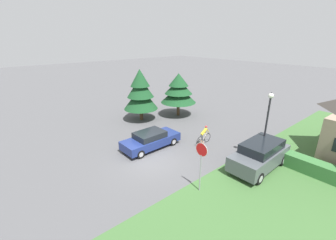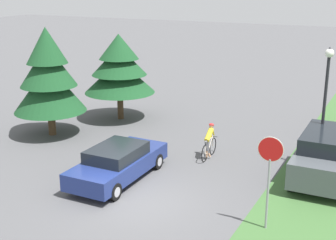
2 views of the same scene
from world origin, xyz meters
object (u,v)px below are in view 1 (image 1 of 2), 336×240
Objects in this scene: stop_sign at (201,157)px; street_lamp at (268,116)px; conifer_tall_far at (178,90)px; parked_suv_right at (260,155)px; sedan_left_lane at (151,140)px; cyclist at (204,136)px; conifer_tall_near at (140,92)px.

stop_sign is 0.60× the size of street_lamp.
parked_suv_right is at bearing -16.49° from conifer_tall_far.
sedan_left_lane is 0.95× the size of street_lamp.
street_lamp is (6.56, 4.73, 2.57)m from sedan_left_lane.
sedan_left_lane is 6.27m from stop_sign.
conifer_tall_far is (-10.94, 2.26, -0.43)m from street_lamp.
sedan_left_lane is at bearing 147.45° from cyclist.
sedan_left_lane is 8.49m from street_lamp.
sedan_left_lane is 1.58× the size of stop_sign.
sedan_left_lane is 0.99× the size of parked_suv_right.
street_lamp is (4.37, 1.06, 2.55)m from cyclist.
street_lamp is at bearing -11.68° from conifer_tall_far.
cyclist is at bearing -26.84° from conifer_tall_far.
sedan_left_lane is at bearing -12.42° from stop_sign.
parked_suv_right is at bearing -70.49° from street_lamp.
sedan_left_lane is 2.69× the size of cyclist.
stop_sign is (3.81, -4.73, 1.40)m from cyclist.
conifer_tall_near is at bearing -110.89° from conifer_tall_far.
cyclist is 5.17m from street_lamp.
sedan_left_lane is at bearing -57.94° from conifer_tall_far.
conifer_tall_far reaches higher than parked_suv_right.
parked_suv_right is 1.59× the size of stop_sign.
cyclist is at bearing -166.30° from street_lamp.
street_lamp is at bearing 7.43° from conifer_tall_near.
street_lamp reaches higher than conifer_tall_far.
sedan_left_lane is 0.89× the size of conifer_tall_near.
parked_suv_right is at bearing -62.85° from sedan_left_lane.
conifer_tall_near reaches higher than cyclist.
conifer_tall_near is (-5.86, 3.11, 2.25)m from sedan_left_lane.
sedan_left_lane is 4.27m from cyclist.
conifer_tall_far is at bearing -40.19° from stop_sign.
conifer_tall_far reaches higher than sedan_left_lane.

